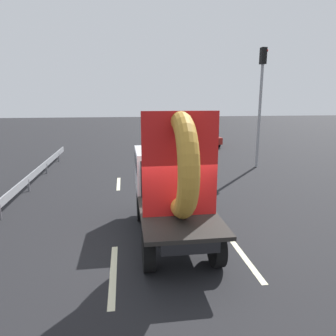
# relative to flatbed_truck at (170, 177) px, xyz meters

# --- Properties ---
(ground_plane) EXTENTS (120.00, 120.00, 0.00)m
(ground_plane) POSITION_rel_flatbed_truck_xyz_m (-0.17, -1.33, -1.77)
(ground_plane) COLOR black
(flatbed_truck) EXTENTS (2.02, 5.26, 3.83)m
(flatbed_truck) POSITION_rel_flatbed_truck_xyz_m (0.00, 0.00, 0.00)
(flatbed_truck) COLOR black
(flatbed_truck) RESTS_ON ground_plane
(distant_sedan) EXTENTS (1.78, 4.16, 1.36)m
(distant_sedan) POSITION_rel_flatbed_truck_xyz_m (3.42, 16.45, -1.04)
(distant_sedan) COLOR black
(distant_sedan) RESTS_ON ground_plane
(traffic_light) EXTENTS (0.42, 0.36, 6.86)m
(traffic_light) POSITION_rel_flatbed_truck_xyz_m (6.53, 8.61, 2.62)
(traffic_light) COLOR gray
(traffic_light) RESTS_ON ground_plane
(guardrail) EXTENTS (0.10, 13.57, 0.71)m
(guardrail) POSITION_rel_flatbed_truck_xyz_m (-5.69, 6.88, -1.24)
(guardrail) COLOR gray
(guardrail) RESTS_ON ground_plane
(lane_dash_left_near) EXTENTS (0.16, 2.77, 0.01)m
(lane_dash_left_near) POSITION_rel_flatbed_truck_xyz_m (-1.71, -2.20, -1.76)
(lane_dash_left_near) COLOR beige
(lane_dash_left_near) RESTS_ON ground_plane
(lane_dash_left_far) EXTENTS (0.16, 2.28, 0.01)m
(lane_dash_left_far) POSITION_rel_flatbed_truck_xyz_m (-1.71, 5.88, -1.76)
(lane_dash_left_far) COLOR beige
(lane_dash_left_far) RESTS_ON ground_plane
(lane_dash_right_near) EXTENTS (0.16, 2.36, 0.01)m
(lane_dash_right_near) POSITION_rel_flatbed_truck_xyz_m (1.71, -1.97, -1.76)
(lane_dash_right_near) COLOR beige
(lane_dash_right_near) RESTS_ON ground_plane
(lane_dash_right_far) EXTENTS (0.16, 2.20, 0.01)m
(lane_dash_right_far) POSITION_rel_flatbed_truck_xyz_m (1.71, 5.71, -1.76)
(lane_dash_right_far) COLOR beige
(lane_dash_right_far) RESTS_ON ground_plane
(oncoming_car) EXTENTS (1.76, 4.11, 1.34)m
(oncoming_car) POSITION_rel_flatbed_truck_xyz_m (5.74, 17.69, -1.05)
(oncoming_car) COLOR black
(oncoming_car) RESTS_ON ground_plane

